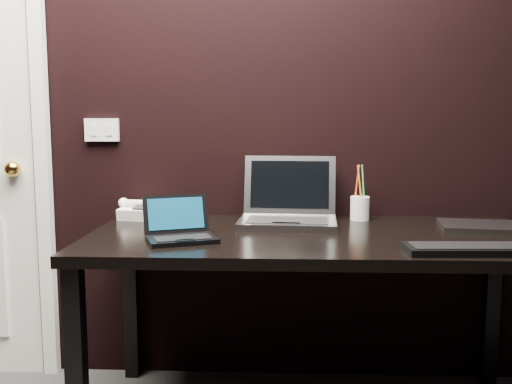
{
  "coord_description": "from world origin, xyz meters",
  "views": [
    {
      "loc": [
        0.17,
        -0.71,
        1.17
      ],
      "look_at": [
        0.08,
        1.35,
        0.9
      ],
      "focal_mm": 40.0,
      "sensor_mm": 36.0,
      "label": 1
    }
  ],
  "objects_px": {
    "closed_laptop": "(482,227)",
    "pen_cup": "(360,207)",
    "desk": "(314,254)",
    "mobile_phone": "(154,218)",
    "desk_phone": "(141,211)",
    "ext_keyboard": "(469,249)",
    "silver_laptop": "(288,211)",
    "netbook": "(180,231)"
  },
  "relations": [
    {
      "from": "closed_laptop",
      "to": "pen_cup",
      "type": "relative_size",
      "value": 1.46
    },
    {
      "from": "desk",
      "to": "mobile_phone",
      "type": "distance_m",
      "value": 0.65
    },
    {
      "from": "desk",
      "to": "desk_phone",
      "type": "distance_m",
      "value": 0.79
    },
    {
      "from": "ext_keyboard",
      "to": "desk",
      "type": "bearing_deg",
      "value": 148.47
    },
    {
      "from": "desk",
      "to": "mobile_phone",
      "type": "relative_size",
      "value": 16.51
    },
    {
      "from": "closed_laptop",
      "to": "mobile_phone",
      "type": "distance_m",
      "value": 1.29
    },
    {
      "from": "ext_keyboard",
      "to": "closed_laptop",
      "type": "distance_m",
      "value": 0.44
    },
    {
      "from": "desk",
      "to": "pen_cup",
      "type": "xyz_separation_m",
      "value": [
        0.21,
        0.3,
        0.13
      ]
    },
    {
      "from": "mobile_phone",
      "to": "pen_cup",
      "type": "xyz_separation_m",
      "value": [
        0.84,
        0.21,
        0.02
      ]
    },
    {
      "from": "desk",
      "to": "mobile_phone",
      "type": "xyz_separation_m",
      "value": [
        -0.63,
        0.09,
        0.12
      ]
    },
    {
      "from": "silver_laptop",
      "to": "ext_keyboard",
      "type": "xyz_separation_m",
      "value": [
        0.58,
        -0.49,
        -0.04
      ]
    },
    {
      "from": "netbook",
      "to": "mobile_phone",
      "type": "relative_size",
      "value": 2.88
    },
    {
      "from": "desk",
      "to": "pen_cup",
      "type": "height_order",
      "value": "pen_cup"
    },
    {
      "from": "closed_laptop",
      "to": "desk_phone",
      "type": "distance_m",
      "value": 1.4
    },
    {
      "from": "silver_laptop",
      "to": "pen_cup",
      "type": "height_order",
      "value": "silver_laptop"
    },
    {
      "from": "ext_keyboard",
      "to": "desk_phone",
      "type": "bearing_deg",
      "value": 154.34
    },
    {
      "from": "desk",
      "to": "ext_keyboard",
      "type": "distance_m",
      "value": 0.57
    },
    {
      "from": "ext_keyboard",
      "to": "netbook",
      "type": "bearing_deg",
      "value": 170.85
    },
    {
      "from": "silver_laptop",
      "to": "ext_keyboard",
      "type": "relative_size",
      "value": 1.0
    },
    {
      "from": "silver_laptop",
      "to": "mobile_phone",
      "type": "distance_m",
      "value": 0.54
    },
    {
      "from": "netbook",
      "to": "mobile_phone",
      "type": "distance_m",
      "value": 0.27
    },
    {
      "from": "desk",
      "to": "pen_cup",
      "type": "distance_m",
      "value": 0.39
    },
    {
      "from": "ext_keyboard",
      "to": "desk_phone",
      "type": "xyz_separation_m",
      "value": [
        -1.21,
        0.58,
        0.02
      ]
    },
    {
      "from": "netbook",
      "to": "ext_keyboard",
      "type": "distance_m",
      "value": 0.98
    },
    {
      "from": "ext_keyboard",
      "to": "closed_laptop",
      "type": "bearing_deg",
      "value": 65.68
    },
    {
      "from": "pen_cup",
      "to": "silver_laptop",
      "type": "bearing_deg",
      "value": -161.46
    },
    {
      "from": "netbook",
      "to": "mobile_phone",
      "type": "height_order",
      "value": "netbook"
    },
    {
      "from": "desk",
      "to": "ext_keyboard",
      "type": "height_order",
      "value": "ext_keyboard"
    },
    {
      "from": "closed_laptop",
      "to": "desk",
      "type": "bearing_deg",
      "value": -170.74
    },
    {
      "from": "netbook",
      "to": "desk_phone",
      "type": "height_order",
      "value": "netbook"
    },
    {
      "from": "netbook",
      "to": "ext_keyboard",
      "type": "height_order",
      "value": "netbook"
    },
    {
      "from": "ext_keyboard",
      "to": "mobile_phone",
      "type": "distance_m",
      "value": 1.17
    },
    {
      "from": "desk",
      "to": "ext_keyboard",
      "type": "xyz_separation_m",
      "value": [
        0.48,
        -0.29,
        0.09
      ]
    },
    {
      "from": "closed_laptop",
      "to": "desk_phone",
      "type": "xyz_separation_m",
      "value": [
        -1.39,
        0.18,
        0.02
      ]
    },
    {
      "from": "silver_laptop",
      "to": "desk_phone",
      "type": "distance_m",
      "value": 0.64
    },
    {
      "from": "ext_keyboard",
      "to": "closed_laptop",
      "type": "height_order",
      "value": "ext_keyboard"
    },
    {
      "from": "desk",
      "to": "closed_laptop",
      "type": "bearing_deg",
      "value": 9.26
    },
    {
      "from": "ext_keyboard",
      "to": "desk_phone",
      "type": "relative_size",
      "value": 2.04
    },
    {
      "from": "closed_laptop",
      "to": "pen_cup",
      "type": "xyz_separation_m",
      "value": [
        -0.45,
        0.19,
        0.04
      ]
    },
    {
      "from": "ext_keyboard",
      "to": "pen_cup",
      "type": "relative_size",
      "value": 1.75
    },
    {
      "from": "desk_phone",
      "to": "silver_laptop",
      "type": "bearing_deg",
      "value": -8.11
    },
    {
      "from": "desk",
      "to": "netbook",
      "type": "xyz_separation_m",
      "value": [
        -0.49,
        -0.14,
        0.11
      ]
    }
  ]
}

